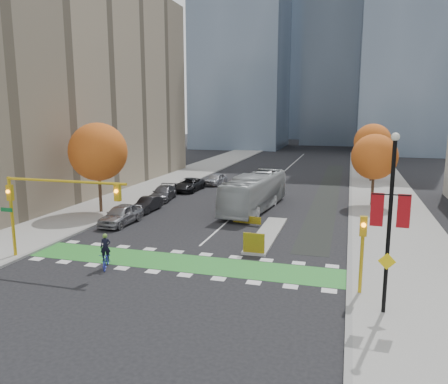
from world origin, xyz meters
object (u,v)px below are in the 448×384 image
Objects in this scene: tree_east_near at (375,157)px; bus at (255,192)px; parked_car_b at (148,204)px; traffic_signal_west at (45,198)px; banner_lamppost at (390,217)px; tree_west at (98,152)px; traffic_signal_east at (362,243)px; hazard_board at (254,243)px; cyclist at (106,257)px; parked_car_c at (163,193)px; parked_car_d at (189,185)px; parked_car_e at (216,179)px; tree_east_far at (373,142)px; parked_car_a at (121,215)px.

tree_east_near is 12.16m from bus.
traffic_signal_west is at bearing -87.77° from parked_car_b.
parked_car_b is at bearing 140.37° from banner_lamppost.
bus is (13.22, 5.34, -3.91)m from tree_west.
parked_car_b is at bearing 142.55° from traffic_signal_east.
hazard_board is 0.17× the size of banner_lamppost.
cyclist is 20.49m from parked_car_c.
tree_east_near is 27.96m from cyclist.
parked_car_d is (-0.35, 25.49, -3.29)m from traffic_signal_west.
parked_car_e is (1.43, 30.49, -3.31)m from traffic_signal_west.
cyclist is at bearing -99.83° from bus.
tree_east_far reaches higher than cyclist.
parked_car_b is 16.25m from parked_car_e.
parked_car_e is (1.70, 16.16, 0.06)m from parked_car_b.
parked_car_b is 0.80× the size of parked_car_c.
parked_car_a reaches higher than parked_car_e.
parked_car_d is at bearing 77.34° from cyclist.
parked_car_d is at bearing 126.38° from traffic_signal_east.
bus is at bearing -18.05° from parked_car_c.
parked_car_e is at bearing 87.32° from traffic_signal_west.
parked_car_e is at bearing 119.00° from banner_lamppost.
traffic_signal_west is 18.48m from traffic_signal_east.
parked_car_a is at bearing -39.70° from tree_west.
tree_east_near is 0.83× the size of traffic_signal_west.
parked_car_a is at bearing 159.23° from hazard_board.
parked_car_c is at bearing -95.55° from parked_car_d.
cyclist reaches higher than parked_car_c.
cyclist is 0.50× the size of parked_car_e.
hazard_board is 0.17× the size of tree_west.
tree_east_near reaches higher than hazard_board.
tree_west is 1.70× the size of parked_car_a.
parked_car_a is at bearing -93.05° from parked_car_c.
traffic_signal_east is at bearing -21.91° from cyclist.
tree_east_far is at bearing 87.03° from traffic_signal_east.
banner_lamppost reaches higher than tree_east_far.
tree_east_near is 20.90m from parked_car_d.
tree_east_near is 22.20m from parked_car_b.
traffic_signal_east is (-1.50, -22.51, -2.13)m from tree_east_near.
traffic_signal_west is at bearing -94.57° from parked_car_c.
tree_east_near is (24.00, 10.00, -0.75)m from tree_west.
parked_car_a reaches higher than parked_car_b.
traffic_signal_east is 0.96× the size of parked_car_e.
parked_car_d is at bearing -102.14° from parked_car_e.
tree_west is 25.90m from traffic_signal_east.
tree_west reaches higher than cyclist.
parked_car_b is (-19.70, 16.31, -3.95)m from banner_lamppost.
parked_car_d is (-20.78, -13.02, -4.50)m from tree_east_far.
cyclist is (4.04, -0.12, -3.32)m from traffic_signal_west.
parked_car_e reaches higher than hazard_board.
parked_car_d is at bearing 120.58° from hazard_board.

